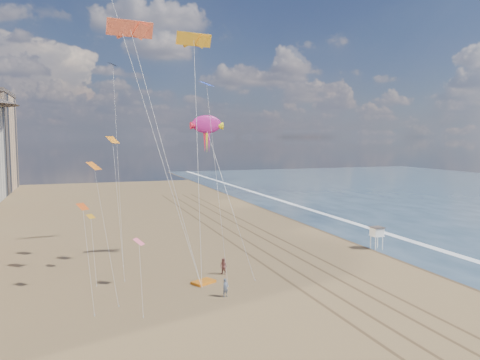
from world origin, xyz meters
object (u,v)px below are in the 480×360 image
object	(u,v)px
lifeguard_stand	(377,232)
kite_flyer_a	(225,288)
show_kite	(207,125)
grounded_kite	(203,282)
kite_flyer_b	(224,267)

from	to	relation	value
lifeguard_stand	kite_flyer_a	bearing A→B (deg)	-155.37
show_kite	lifeguard_stand	bearing A→B (deg)	-6.53
show_kite	kite_flyer_a	size ratio (longest dim) A/B	11.06
grounded_kite	show_kite	bearing A→B (deg)	44.69
kite_flyer_b	kite_flyer_a	bearing A→B (deg)	-55.90
lifeguard_stand	show_kite	size ratio (longest dim) A/B	0.15
lifeguard_stand	kite_flyer_a	size ratio (longest dim) A/B	1.71
kite_flyer_a	show_kite	bearing A→B (deg)	55.54
grounded_kite	kite_flyer_a	size ratio (longest dim) A/B	1.31
show_kite	kite_flyer_a	xyz separation A→B (m)	(-2.03, -13.73, -15.30)
grounded_kite	kite_flyer_b	world-z (taller)	kite_flyer_b
grounded_kite	kite_flyer_a	world-z (taller)	kite_flyer_a
grounded_kite	show_kite	world-z (taller)	show_kite
kite_flyer_b	grounded_kite	bearing A→B (deg)	-92.62
lifeguard_stand	grounded_kite	distance (m)	26.22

